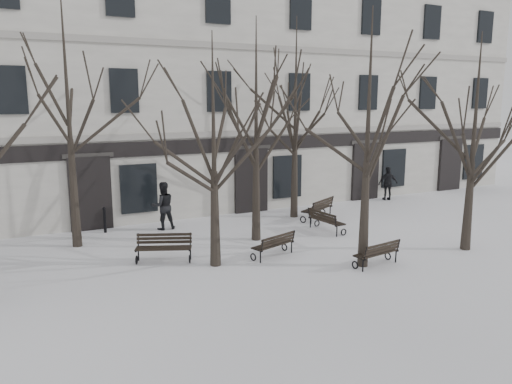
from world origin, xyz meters
TOP-DOWN VIEW (x-y plane):
  - ground at (0.00, 0.00)m, footprint 100.00×100.00m
  - building at (0.00, 12.96)m, footprint 40.40×10.20m
  - tree_1 at (-0.78, 1.75)m, footprint 4.92×4.92m
  - tree_2 at (3.27, -0.35)m, footprint 5.38×5.38m
  - tree_3 at (7.53, -0.56)m, footprint 5.05×5.05m
  - tree_4 at (-4.34, 5.84)m, footprint 6.24×6.24m
  - tree_5 at (1.65, 3.75)m, footprint 5.51×5.51m
  - tree_6 at (4.76, 6.22)m, footprint 5.90×5.90m
  - bench_1 at (1.24, 1.64)m, footprint 1.67×1.05m
  - bench_2 at (3.65, -0.59)m, footprint 1.65×0.80m
  - bench_3 at (-2.09, 2.84)m, footprint 1.83×1.26m
  - bench_4 at (5.40, 5.28)m, footprint 1.91×1.44m
  - bench_5 at (4.55, 3.52)m, footprint 0.76×1.73m
  - bollard_a at (-3.13, 7.26)m, footprint 0.13×0.13m
  - bollard_b at (5.35, 7.03)m, footprint 0.12×0.12m
  - pedestrian_b at (-0.96, 6.73)m, footprint 0.94×0.74m
  - pedestrian_c at (10.93, 7.24)m, footprint 1.08×0.71m

SIDE VIEW (x-z plane):
  - ground at x=0.00m, z-range 0.00..0.00m
  - pedestrian_b at x=-0.96m, z-range -0.95..0.95m
  - pedestrian_c at x=10.93m, z-range -0.85..0.85m
  - bench_2 at x=3.65m, z-range 0.03..0.83m
  - bench_1 at x=1.24m, z-range 0.03..0.84m
  - bench_5 at x=4.55m, z-range 0.04..0.88m
  - bench_3 at x=-2.09m, z-range 0.04..0.92m
  - bench_4 at x=5.40m, z-range 0.04..0.97m
  - bollard_b at x=5.35m, z-range 0.03..1.01m
  - bollard_a at x=-3.13m, z-range 0.04..1.04m
  - tree_1 at x=-0.78m, z-range 0.88..7.90m
  - tree_3 at x=7.53m, z-range 0.90..8.11m
  - tree_2 at x=3.27m, z-range 0.96..8.65m
  - tree_5 at x=1.65m, z-range 0.99..8.86m
  - tree_6 at x=4.76m, z-range 1.06..9.49m
  - building at x=0.00m, z-range -0.18..11.22m
  - tree_4 at x=-4.34m, z-range 1.12..10.04m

